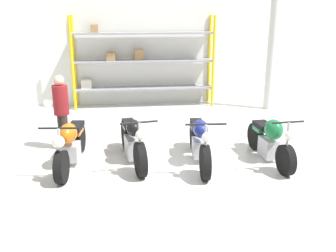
{
  "coord_description": "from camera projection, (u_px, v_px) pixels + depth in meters",
  "views": [
    {
      "loc": [
        -0.85,
        -6.61,
        2.91
      ],
      "look_at": [
        0.0,
        0.4,
        0.7
      ],
      "focal_mm": 40.0,
      "sensor_mm": 36.0,
      "label": 1
    }
  ],
  "objects": [
    {
      "name": "shelving_rack",
      "position": [
        138.0,
        61.0,
        11.37
      ],
      "size": [
        4.29,
        0.63,
        2.74
      ],
      "color": "yellow",
      "rests_on": "ground_plane"
    },
    {
      "name": "support_pillar",
      "position": [
        272.0,
        49.0,
        10.93
      ],
      "size": [
        0.28,
        0.28,
        3.6
      ],
      "color": "silver",
      "rests_on": "ground_plane"
    },
    {
      "name": "motorcycle_orange",
      "position": [
        71.0,
        144.0,
        7.14
      ],
      "size": [
        0.69,
        2.1,
        1.0
      ],
      "rotation": [
        0.0,
        0.0,
        -1.67
      ],
      "color": "black",
      "rests_on": "ground_plane"
    },
    {
      "name": "ground_plane",
      "position": [
        170.0,
        167.0,
        7.23
      ],
      "size": [
        30.0,
        30.0,
        0.0
      ],
      "primitive_type": "plane",
      "color": "silver"
    },
    {
      "name": "back_wall",
      "position": [
        149.0,
        46.0,
        11.63
      ],
      "size": [
        30.0,
        0.08,
        3.6
      ],
      "color": "white",
      "rests_on": "ground_plane"
    },
    {
      "name": "person_browsing",
      "position": [
        61.0,
        107.0,
        7.86
      ],
      "size": [
        0.45,
        0.45,
        1.62
      ],
      "rotation": [
        0.0,
        0.0,
        3.81
      ],
      "color": "#38332D",
      "rests_on": "ground_plane"
    },
    {
      "name": "motorcycle_green",
      "position": [
        270.0,
        140.0,
        7.39
      ],
      "size": [
        0.6,
        1.95,
        1.01
      ],
      "rotation": [
        0.0,
        0.0,
        -1.5
      ],
      "color": "black",
      "rests_on": "ground_plane"
    },
    {
      "name": "motorcycle_blue",
      "position": [
        199.0,
        141.0,
        7.28
      ],
      "size": [
        0.72,
        2.17,
        1.03
      ],
      "rotation": [
        0.0,
        0.0,
        -1.63
      ],
      "color": "black",
      "rests_on": "ground_plane"
    },
    {
      "name": "motorcycle_black",
      "position": [
        133.0,
        141.0,
        7.34
      ],
      "size": [
        0.67,
        2.05,
        1.03
      ],
      "rotation": [
        0.0,
        0.0,
        -1.41
      ],
      "color": "black",
      "rests_on": "ground_plane"
    }
  ]
}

